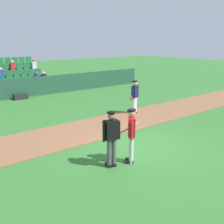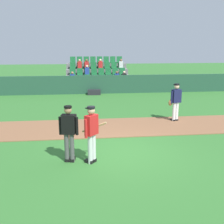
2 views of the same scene
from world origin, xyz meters
The scene contains 8 objects.
ground_plane centered at (0.00, 0.00, 0.00)m, with size 80.00×80.00×0.00m, color #33702D.
infield_dirt_path centered at (0.00, 2.76, 0.01)m, with size 28.00×2.74×0.03m, color brown.
dugout_fence centered at (0.00, 11.09, 0.65)m, with size 20.00×0.16×1.30m, color #234C38.
stadium_bleachers centered at (0.00, 13.38, 0.75)m, with size 5.00×3.80×2.45m.
batter_red_jersey centered at (-1.05, -0.78, 0.97)m, with size 0.75×0.68×1.76m.
umpire_home_plate centered at (-1.72, -0.62, 1.00)m, with size 0.58×0.36×1.76m.
runner_navy_jersey centered at (2.97, 3.41, 0.96)m, with size 0.67×0.39×1.76m.
equipment_bag centered at (-0.42, 10.64, 0.18)m, with size 0.90×0.36×0.36m, color #232328.
Camera 1 is at (-6.44, -6.65, 3.81)m, focal length 43.47 mm.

